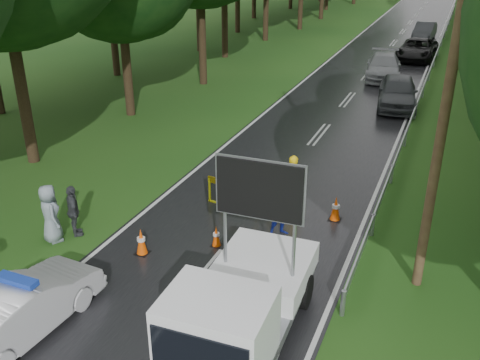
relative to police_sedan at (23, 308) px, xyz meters
The scene contains 20 objects.
ground 4.36m from the police_sedan, 49.87° to the left, with size 160.00×160.00×0.00m, color #153F12.
road 33.41m from the police_sedan, 85.23° to the left, with size 7.00×140.00×0.02m, color black.
guardrail 33.59m from the police_sedan, 78.89° to the left, with size 0.12×60.06×0.70m.
utility_pole_near 10.53m from the police_sedan, 33.57° to the left, with size 1.40×0.24×10.00m.
police_sedan is the anchor object (origin of this frame).
work_truck 4.85m from the police_sedan, 16.68° to the left, with size 2.35×4.97×3.90m.
barrier 7.61m from the police_sedan, 73.47° to the left, with size 2.30×0.34×0.96m.
officer 9.07m from the police_sedan, 66.17° to the left, with size 0.64×0.42×1.77m, color yellow.
civilian 7.44m from the police_sedan, 57.75° to the left, with size 0.76×0.59×1.56m, color #172798.
bystander_mid 4.30m from the police_sedan, 113.38° to the left, with size 0.94×0.39×1.61m, color #383A3F.
bystander_right 4.04m from the police_sedan, 121.59° to the left, with size 0.87×0.57×1.78m, color gray.
queue_car_first 21.63m from the police_sedan, 75.61° to the left, with size 1.92×4.77×1.62m, color #3E4246.
queue_car_second 27.21m from the police_sedan, 82.07° to the left, with size 2.04×5.01×1.45m, color #989B9F.
queue_car_third 33.78m from the police_sedan, 81.28° to the left, with size 2.40×5.21×1.45m, color black.
queue_car_fourth 42.17m from the police_sedan, 83.32° to the left, with size 1.51×4.33×1.43m, color #393C40.
cone_near_left 0.94m from the police_sedan, 71.83° to the left, with size 0.33×0.33×0.69m.
cone_center 5.54m from the police_sedan, 63.88° to the left, with size 0.31×0.31×0.65m.
cone_far 8.89m from the police_sedan, 65.13° to the left, with size 0.36×0.36×0.76m.
cone_left_mid 3.86m from the police_sedan, 79.91° to the left, with size 0.38×0.38×0.80m.
cone_right 9.40m from the police_sedan, 56.06° to the left, with size 0.39×0.39×0.82m.
Camera 1 is at (5.34, -10.30, 8.21)m, focal length 40.00 mm.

